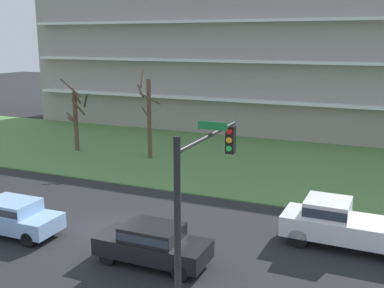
{
  "coord_description": "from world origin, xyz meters",
  "views": [
    {
      "loc": [
        11.31,
        -16.51,
        8.47
      ],
      "look_at": [
        1.55,
        6.0,
        2.91
      ],
      "focal_mm": 43.38,
      "sensor_mm": 36.0,
      "label": 1
    }
  ],
  "objects_px": {
    "tree_left": "(149,116)",
    "pickup_white_center_right": "(343,223)",
    "sedan_blue_near_left": "(12,215)",
    "sedan_black_center_left": "(152,242)",
    "traffic_signal_mast": "(200,196)",
    "tree_far_left": "(76,117)"
  },
  "relations": [
    {
      "from": "tree_far_left",
      "to": "sedan_blue_near_left",
      "type": "height_order",
      "value": "tree_far_left"
    },
    {
      "from": "sedan_blue_near_left",
      "to": "tree_far_left",
      "type": "bearing_deg",
      "value": 115.66
    },
    {
      "from": "tree_far_left",
      "to": "traffic_signal_mast",
      "type": "bearing_deg",
      "value": -44.63
    },
    {
      "from": "tree_left",
      "to": "traffic_signal_mast",
      "type": "distance_m",
      "value": 20.43
    },
    {
      "from": "tree_left",
      "to": "pickup_white_center_right",
      "type": "distance_m",
      "value": 17.34
    },
    {
      "from": "traffic_signal_mast",
      "to": "sedan_black_center_left",
      "type": "bearing_deg",
      "value": 136.1
    },
    {
      "from": "sedan_black_center_left",
      "to": "pickup_white_center_right",
      "type": "bearing_deg",
      "value": 34.83
    },
    {
      "from": "sedan_blue_near_left",
      "to": "traffic_signal_mast",
      "type": "xyz_separation_m",
      "value": [
        10.26,
        -3.12,
        3.32
      ]
    },
    {
      "from": "sedan_blue_near_left",
      "to": "traffic_signal_mast",
      "type": "height_order",
      "value": "traffic_signal_mast"
    },
    {
      "from": "tree_left",
      "to": "pickup_white_center_right",
      "type": "xyz_separation_m",
      "value": [
        14.32,
        -9.53,
        -2.16
      ]
    },
    {
      "from": "tree_far_left",
      "to": "traffic_signal_mast",
      "type": "height_order",
      "value": "traffic_signal_mast"
    },
    {
      "from": "tree_far_left",
      "to": "tree_left",
      "type": "bearing_deg",
      "value": 1.58
    },
    {
      "from": "sedan_blue_near_left",
      "to": "sedan_black_center_left",
      "type": "relative_size",
      "value": 1.01
    },
    {
      "from": "sedan_blue_near_left",
      "to": "tree_left",
      "type": "bearing_deg",
      "value": 92.21
    },
    {
      "from": "sedan_blue_near_left",
      "to": "sedan_black_center_left",
      "type": "bearing_deg",
      "value": -0.98
    },
    {
      "from": "tree_left",
      "to": "sedan_black_center_left",
      "type": "height_order",
      "value": "tree_left"
    },
    {
      "from": "tree_far_left",
      "to": "pickup_white_center_right",
      "type": "height_order",
      "value": "tree_far_left"
    },
    {
      "from": "sedan_black_center_left",
      "to": "traffic_signal_mast",
      "type": "xyz_separation_m",
      "value": [
        3.25,
        -3.12,
        3.32
      ]
    },
    {
      "from": "tree_far_left",
      "to": "traffic_signal_mast",
      "type": "distance_m",
      "value": 24.23
    },
    {
      "from": "tree_left",
      "to": "traffic_signal_mast",
      "type": "xyz_separation_m",
      "value": [
        11.04,
        -17.16,
        1.01
      ]
    },
    {
      "from": "tree_far_left",
      "to": "pickup_white_center_right",
      "type": "xyz_separation_m",
      "value": [
        20.5,
        -9.36,
        -1.7
      ]
    },
    {
      "from": "sedan_blue_near_left",
      "to": "sedan_black_center_left",
      "type": "height_order",
      "value": "same"
    }
  ]
}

